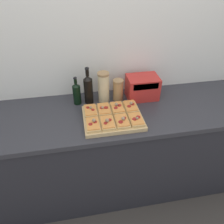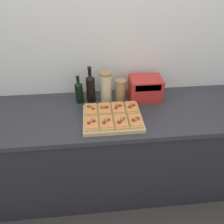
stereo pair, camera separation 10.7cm
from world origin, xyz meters
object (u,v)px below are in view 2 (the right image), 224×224
(cutting_board, at_px, (112,118))
(grain_jar_tall, at_px, (106,87))
(olive_oil_bottle, at_px, (79,92))
(wine_bottle, at_px, (91,88))
(toaster_oven, at_px, (145,89))
(grain_jar_short, at_px, (121,90))

(cutting_board, distance_m, grain_jar_tall, 0.30)
(olive_oil_bottle, bearing_deg, grain_jar_tall, 0.00)
(wine_bottle, distance_m, toaster_oven, 0.46)
(olive_oil_bottle, xyz_separation_m, toaster_oven, (0.56, -0.00, -0.00))
(cutting_board, bearing_deg, grain_jar_short, 70.59)
(cutting_board, relative_size, grain_jar_short, 2.37)
(cutting_board, xyz_separation_m, grain_jar_tall, (-0.03, 0.27, 0.12))
(wine_bottle, bearing_deg, olive_oil_bottle, 180.00)
(wine_bottle, bearing_deg, grain_jar_tall, 0.00)
(wine_bottle, height_order, grain_jar_short, wine_bottle)
(olive_oil_bottle, distance_m, grain_jar_short, 0.35)
(cutting_board, xyz_separation_m, toaster_oven, (0.31, 0.27, 0.08))
(grain_jar_short, bearing_deg, olive_oil_bottle, 180.00)
(wine_bottle, bearing_deg, grain_jar_short, 0.00)
(grain_jar_tall, relative_size, toaster_oven, 0.91)
(cutting_board, bearing_deg, olive_oil_bottle, 132.46)
(grain_jar_tall, bearing_deg, toaster_oven, -0.15)
(cutting_board, height_order, olive_oil_bottle, olive_oil_bottle)
(cutting_board, bearing_deg, grain_jar_tall, 95.60)
(cutting_board, bearing_deg, toaster_oven, 41.50)
(olive_oil_bottle, bearing_deg, cutting_board, -47.54)
(cutting_board, height_order, toaster_oven, toaster_oven)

